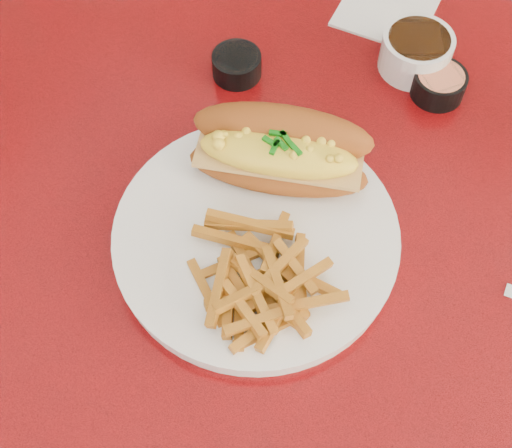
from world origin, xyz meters
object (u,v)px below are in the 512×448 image
at_px(dinner_plate, 256,238).
at_px(mac_hoagie, 280,151).
at_px(gravy_ramekin, 416,51).
at_px(sauce_cup_right, 439,84).
at_px(diner_table, 330,266).
at_px(booth_bench_far, 455,39).
at_px(sauce_cup_left, 237,64).
at_px(fork, 317,184).

relative_size(dinner_plate, mac_hoagie, 1.81).
distance_m(gravy_ramekin, sauce_cup_right, 0.05).
xyz_separation_m(diner_table, dinner_plate, (-0.06, -0.09, 0.17)).
height_order(dinner_plate, mac_hoagie, mac_hoagie).
bearing_deg(booth_bench_far, mac_hoagie, -95.13).
bearing_deg(sauce_cup_right, booth_bench_far, 94.21).
relative_size(booth_bench_far, gravy_ramekin, 13.13).
xyz_separation_m(gravy_ramekin, sauce_cup_left, (-0.19, -0.10, -0.01)).
height_order(mac_hoagie, sauce_cup_right, mac_hoagie).
bearing_deg(sauce_cup_left, dinner_plate, -59.25).
distance_m(diner_table, sauce_cup_right, 0.26).
xyz_separation_m(booth_bench_far, dinner_plate, (-0.06, -0.90, 0.49)).
height_order(booth_bench_far, gravy_ramekin, booth_bench_far).
xyz_separation_m(booth_bench_far, sauce_cup_left, (-0.19, -0.70, 0.50)).
distance_m(diner_table, sauce_cup_left, 0.28).
height_order(dinner_plate, sauce_cup_left, sauce_cup_left).
xyz_separation_m(diner_table, sauce_cup_right, (0.05, 0.19, 0.18)).
bearing_deg(gravy_ramekin, booth_bench_far, 90.54).
bearing_deg(sauce_cup_right, dinner_plate, -111.07).
bearing_deg(dinner_plate, diner_table, 55.91).
distance_m(mac_hoagie, gravy_ramekin, 0.24).
bearing_deg(booth_bench_far, fork, -92.04).
height_order(diner_table, booth_bench_far, booth_bench_far).
relative_size(diner_table, gravy_ramekin, 13.46).
bearing_deg(mac_hoagie, fork, -12.83).
distance_m(diner_table, booth_bench_far, 0.87).
bearing_deg(gravy_ramekin, diner_table, -91.45).
height_order(fork, gravy_ramekin, gravy_ramekin).
xyz_separation_m(fork, gravy_ramekin, (0.03, 0.23, 0.00)).
relative_size(fork, sauce_cup_right, 1.82).
height_order(mac_hoagie, sauce_cup_left, mac_hoagie).
bearing_deg(diner_table, mac_hoagie, -172.35).
distance_m(booth_bench_far, fork, 0.96).
bearing_deg(diner_table, fork, -163.77).
height_order(booth_bench_far, fork, booth_bench_far).
distance_m(diner_table, dinner_plate, 0.21).
bearing_deg(sauce_cup_left, mac_hoagie, -48.00).
relative_size(booth_bench_far, fork, 7.79).
bearing_deg(sauce_cup_left, fork, -38.20).
bearing_deg(booth_bench_far, dinner_plate, -93.97).
relative_size(mac_hoagie, sauce_cup_right, 2.49).
relative_size(diner_table, sauce_cup_right, 14.57).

